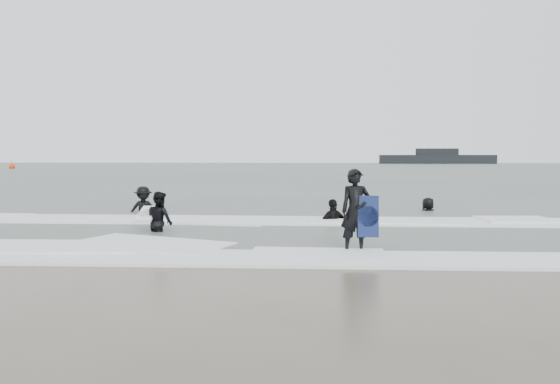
# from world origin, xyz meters

# --- Properties ---
(ground) EXTENTS (320.00, 320.00, 0.00)m
(ground) POSITION_xyz_m (0.00, 0.00, 0.00)
(ground) COLOR brown
(ground) RESTS_ON ground
(sea) EXTENTS (320.00, 320.00, 0.00)m
(sea) POSITION_xyz_m (0.00, 80.00, 0.06)
(sea) COLOR #47544C
(sea) RESTS_ON ground
(surfer_centre) EXTENTS (0.81, 0.63, 1.96)m
(surfer_centre) POSITION_xyz_m (2.08, 0.51, 0.00)
(surfer_centre) COLOR black
(surfer_centre) RESTS_ON ground
(surfer_wading) EXTENTS (1.09, 1.07, 1.77)m
(surfer_wading) POSITION_xyz_m (-3.40, 3.33, 0.00)
(surfer_wading) COLOR black
(surfer_wading) RESTS_ON ground
(surfer_breaker) EXTENTS (1.40, 1.10, 1.90)m
(surfer_breaker) POSITION_xyz_m (-5.62, 8.63, 0.00)
(surfer_breaker) COLOR black
(surfer_breaker) RESTS_ON ground
(surfer_right_near) EXTENTS (1.22, 0.97, 1.94)m
(surfer_right_near) POSITION_xyz_m (1.73, 6.29, 0.00)
(surfer_right_near) COLOR black
(surfer_right_near) RESTS_ON ground
(surfer_right_far) EXTENTS (0.99, 0.81, 1.73)m
(surfer_right_far) POSITION_xyz_m (5.61, 9.92, 0.00)
(surfer_right_far) COLOR black
(surfer_right_far) RESTS_ON ground
(surf_foam) EXTENTS (30.03, 9.06, 0.09)m
(surf_foam) POSITION_xyz_m (0.00, 3.70, 0.04)
(surf_foam) COLOR white
(surf_foam) RESTS_ON ground
(bodyboards) EXTENTS (6.65, 6.57, 1.25)m
(bodyboards) POSITION_xyz_m (0.23, 3.44, 0.50)
(bodyboards) COLOR #0F1A47
(bodyboards) RESTS_ON ground
(buoy) EXTENTS (1.00, 1.00, 1.65)m
(buoy) POSITION_xyz_m (-51.46, 78.41, 0.42)
(buoy) COLOR red
(buoy) RESTS_ON ground
(vessel_horizon) EXTENTS (31.53, 5.63, 4.28)m
(vessel_horizon) POSITION_xyz_m (34.59, 144.23, 1.59)
(vessel_horizon) COLOR black
(vessel_horizon) RESTS_ON ground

